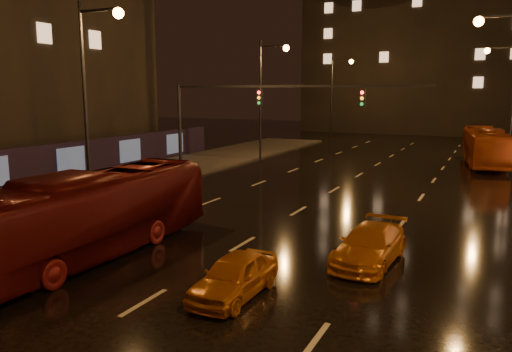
# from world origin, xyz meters

# --- Properties ---
(ground) EXTENTS (140.00, 140.00, 0.00)m
(ground) POSITION_xyz_m (0.00, 20.00, 0.00)
(ground) COLOR black
(ground) RESTS_ON ground
(sidewalk_left) EXTENTS (7.00, 70.00, 0.15)m
(sidewalk_left) POSITION_xyz_m (-13.50, 15.00, 0.07)
(sidewalk_left) COLOR #38332D
(sidewalk_left) RESTS_ON ground
(building_distant) EXTENTS (44.00, 16.00, 36.00)m
(building_distant) POSITION_xyz_m (4.00, 72.00, 18.00)
(building_distant) COLOR black
(building_distant) RESTS_ON ground
(traffic_signal) EXTENTS (15.31, 0.32, 6.20)m
(traffic_signal) POSITION_xyz_m (-5.06, 20.00, 4.74)
(traffic_signal) COLOR black
(traffic_signal) RESTS_ON ground
(bus_red) EXTENTS (2.61, 10.91, 3.04)m
(bus_red) POSITION_xyz_m (-4.16, 6.46, 1.52)
(bus_red) COLOR #520C0B
(bus_red) RESTS_ON ground
(bus_curb) EXTENTS (3.89, 10.90, 2.97)m
(bus_curb) POSITION_xyz_m (7.73, 37.16, 1.49)
(bus_curb) COLOR #9D390F
(bus_curb) RESTS_ON ground
(taxi_near) EXTENTS (1.49, 3.60, 1.22)m
(taxi_near) POSITION_xyz_m (2.07, 5.48, 0.61)
(taxi_near) COLOR #B85C11
(taxi_near) RESTS_ON ground
(taxi_far) EXTENTS (2.04, 4.43, 1.26)m
(taxi_far) POSITION_xyz_m (4.88, 10.00, 0.63)
(taxi_far) COLOR #C76912
(taxi_far) RESTS_ON ground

